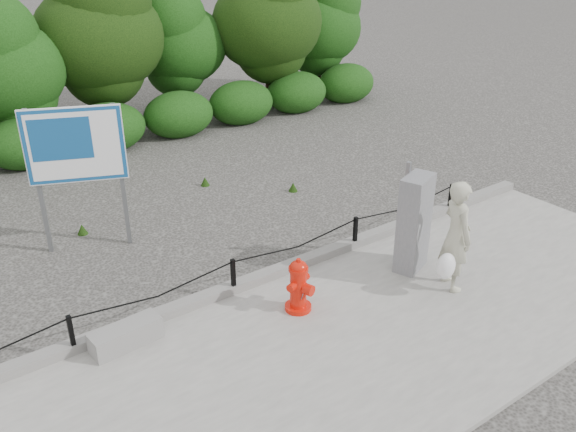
# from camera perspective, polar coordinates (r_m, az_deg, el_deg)

# --- Properties ---
(ground) EXTENTS (90.00, 90.00, 0.00)m
(ground) POSITION_cam_1_polar(r_m,az_deg,el_deg) (9.67, -5.05, -7.57)
(ground) COLOR #2D2B28
(ground) RESTS_ON ground
(sidewalk) EXTENTS (14.00, 4.00, 0.08)m
(sidewalk) POSITION_cam_1_polar(r_m,az_deg,el_deg) (8.31, 2.31, -13.56)
(sidewalk) COLOR gray
(sidewalk) RESTS_ON ground
(curb) EXTENTS (14.00, 0.22, 0.14)m
(curb) POSITION_cam_1_polar(r_m,az_deg,el_deg) (9.63, -5.24, -6.69)
(curb) COLOR slate
(curb) RESTS_ON sidewalk
(chain_barrier) EXTENTS (10.06, 0.06, 0.60)m
(chain_barrier) POSITION_cam_1_polar(r_m,az_deg,el_deg) (9.43, -5.16, -5.26)
(chain_barrier) COLOR black
(chain_barrier) RESTS_ON sidewalk
(treeline) EXTENTS (20.13, 3.67, 4.65)m
(treeline) POSITION_cam_1_polar(r_m,az_deg,el_deg) (16.87, -19.74, 14.93)
(treeline) COLOR black
(treeline) RESTS_ON ground
(fire_hydrant) EXTENTS (0.51, 0.52, 0.86)m
(fire_hydrant) POSITION_cam_1_polar(r_m,az_deg,el_deg) (9.00, 1.01, -6.54)
(fire_hydrant) COLOR red
(fire_hydrant) RESTS_ON sidewalk
(pedestrian) EXTENTS (0.82, 0.76, 1.80)m
(pedestrian) POSITION_cam_1_polar(r_m,az_deg,el_deg) (9.66, 15.41, -1.96)
(pedestrian) COLOR #B3B29A
(pedestrian) RESTS_ON sidewalk
(concrete_block) EXTENTS (1.00, 0.42, 0.31)m
(concrete_block) POSITION_cam_1_polar(r_m,az_deg,el_deg) (8.73, -14.92, -10.76)
(concrete_block) COLOR gray
(concrete_block) RESTS_ON sidewalk
(utility_cabinet) EXTENTS (0.71, 0.56, 1.81)m
(utility_cabinet) POSITION_cam_1_polar(r_m,az_deg,el_deg) (10.07, 11.69, -0.67)
(utility_cabinet) COLOR gray
(utility_cabinet) RESTS_ON sidewalk
(advertising_sign) EXTENTS (1.53, 0.70, 2.61)m
(advertising_sign) POSITION_cam_1_polar(r_m,az_deg,el_deg) (10.83, -19.28, 5.70)
(advertising_sign) COLOR slate
(advertising_sign) RESTS_ON ground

